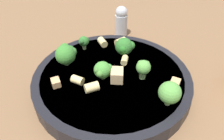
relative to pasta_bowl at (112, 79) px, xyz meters
name	(u,v)px	position (x,y,z in m)	size (l,w,h in m)	color
ground_plane	(112,87)	(0.00, 0.00, -0.02)	(2.00, 2.00, 0.00)	brown
pasta_bowl	(112,79)	(0.00, 0.00, 0.00)	(0.30, 0.30, 0.03)	black
broccoli_floret_0	(125,47)	(0.02, -0.06, 0.03)	(0.04, 0.04, 0.04)	#9EC175
broccoli_floret_1	(102,70)	(0.00, 0.02, 0.03)	(0.03, 0.03, 0.03)	#84AD60
broccoli_floret_2	(170,92)	(-0.12, -0.01, 0.04)	(0.04, 0.04, 0.04)	#93B766
broccoli_floret_3	(143,68)	(-0.05, -0.03, 0.04)	(0.03, 0.03, 0.04)	#84AD60
broccoli_floret_4	(66,54)	(0.09, 0.04, 0.04)	(0.04, 0.04, 0.04)	#84AD60
broccoli_floret_5	(84,42)	(0.10, -0.02, 0.03)	(0.02, 0.03, 0.03)	#9EC175
rigatoni_0	(125,60)	(0.01, -0.04, 0.02)	(0.01, 0.01, 0.02)	#E0C67F
rigatoni_1	(92,87)	(-0.01, 0.06, 0.02)	(0.02, 0.02, 0.02)	#E0C67F
rigatoni_2	(78,80)	(0.03, 0.06, 0.02)	(0.01, 0.01, 0.02)	#E0C67F
rigatoni_3	(102,42)	(0.09, -0.06, 0.02)	(0.02, 0.02, 0.02)	#E0C67F
rigatoni_4	(121,42)	(0.06, -0.09, 0.02)	(0.02, 0.02, 0.02)	#E0C67F
chicken_chunk_0	(175,84)	(-0.10, -0.05, 0.02)	(0.02, 0.02, 0.02)	tan
chicken_chunk_1	(56,83)	(0.05, 0.09, 0.02)	(0.02, 0.01, 0.01)	tan
chicken_chunk_2	(117,75)	(-0.02, 0.01, 0.02)	(0.03, 0.02, 0.02)	tan
pepper_shaker	(121,21)	(0.12, -0.16, 0.02)	(0.03, 0.03, 0.08)	#B2B2B7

